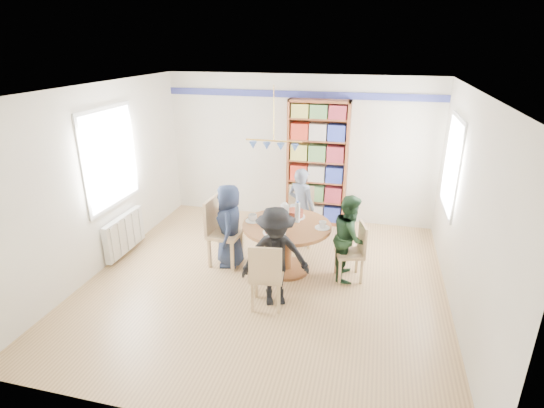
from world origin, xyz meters
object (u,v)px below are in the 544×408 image
(bookshelf, at_px, (317,164))
(person_near, at_px, (276,257))
(person_right, at_px, (350,237))
(chair_far, at_px, (300,212))
(chair_right, at_px, (355,249))
(person_left, at_px, (229,226))
(radiator, at_px, (125,234))
(person_far, at_px, (301,207))
(dining_table, at_px, (287,236))
(chair_left, at_px, (220,229))
(chair_near, at_px, (266,274))

(bookshelf, bearing_deg, person_near, -92.26)
(person_right, bearing_deg, chair_far, 40.23)
(chair_right, relative_size, person_left, 0.67)
(chair_far, xyz_separation_m, bookshelf, (0.13, 0.93, 0.59))
(radiator, height_order, bookshelf, bookshelf)
(person_far, bearing_deg, radiator, 42.96)
(dining_table, height_order, chair_left, chair_left)
(dining_table, distance_m, person_right, 0.91)
(chair_right, height_order, chair_far, chair_far)
(chair_near, relative_size, bookshelf, 0.41)
(chair_near, bearing_deg, person_right, 48.37)
(chair_left, height_order, person_near, person_near)
(person_right, xyz_separation_m, person_far, (-0.87, 0.89, 0.04))
(dining_table, bearing_deg, person_far, 87.49)
(person_right, bearing_deg, chair_right, -123.34)
(chair_left, distance_m, bookshelf, 2.35)
(chair_far, relative_size, person_far, 0.73)
(person_left, height_order, person_near, person_near)
(chair_right, xyz_separation_m, bookshelf, (-0.84, 1.94, 0.65))
(radiator, height_order, person_left, person_left)
(person_far, height_order, bookshelf, bookshelf)
(chair_left, distance_m, chair_near, 1.42)
(chair_far, relative_size, person_near, 0.72)
(dining_table, relative_size, person_near, 0.96)
(person_far, bearing_deg, person_right, 156.17)
(chair_left, relative_size, bookshelf, 0.46)
(chair_near, xyz_separation_m, bookshelf, (0.19, 2.96, 0.62))
(chair_near, relative_size, person_right, 0.74)
(bookshelf, bearing_deg, person_right, -68.07)
(radiator, xyz_separation_m, person_far, (2.68, 1.04, 0.32))
(chair_right, bearing_deg, chair_far, 133.91)
(chair_left, distance_m, chair_far, 1.48)
(radiator, relative_size, person_far, 0.75)
(chair_near, xyz_separation_m, person_left, (-0.84, 1.01, 0.13))
(dining_table, distance_m, chair_far, 1.01)
(dining_table, xyz_separation_m, person_near, (0.04, -0.87, 0.12))
(person_far, bearing_deg, bookshelf, -74.48)
(chair_far, height_order, person_far, person_far)
(radiator, relative_size, person_left, 0.78)
(bookshelf, bearing_deg, chair_near, -93.71)
(radiator, bearing_deg, bookshelf, 36.21)
(bookshelf, bearing_deg, radiator, -143.79)
(chair_far, bearing_deg, person_right, -47.18)
(person_left, xyz_separation_m, bookshelf, (1.03, 1.96, 0.48))
(person_right, distance_m, person_near, 1.26)
(person_near, bearing_deg, bookshelf, 67.02)
(person_right, height_order, person_far, person_far)
(dining_table, xyz_separation_m, person_far, (0.04, 0.93, 0.11))
(radiator, relative_size, person_near, 0.74)
(chair_left, bearing_deg, person_right, 1.98)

